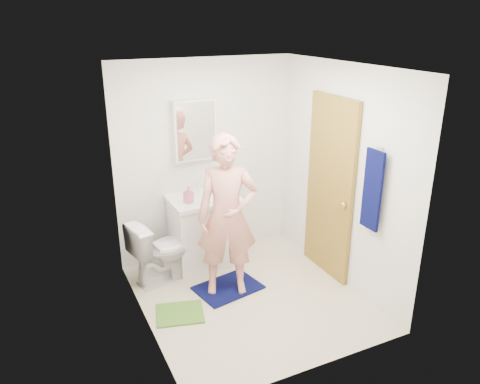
% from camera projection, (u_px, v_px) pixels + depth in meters
% --- Properties ---
extents(floor, '(2.20, 2.40, 0.02)m').
position_uv_depth(floor, '(250.00, 298.00, 5.01)').
color(floor, beige).
rests_on(floor, ground).
extents(ceiling, '(2.20, 2.40, 0.02)m').
position_uv_depth(ceiling, '(251.00, 65.00, 4.16)').
color(ceiling, white).
rests_on(ceiling, ground).
extents(wall_back, '(2.20, 0.02, 2.40)m').
position_uv_depth(wall_back, '(205.00, 160.00, 5.61)').
color(wall_back, silver).
rests_on(wall_back, ground).
extents(wall_front, '(2.20, 0.02, 2.40)m').
position_uv_depth(wall_front, '(321.00, 243.00, 3.57)').
color(wall_front, silver).
rests_on(wall_front, ground).
extents(wall_left, '(0.02, 2.40, 2.40)m').
position_uv_depth(wall_left, '(139.00, 211.00, 4.14)').
color(wall_left, silver).
rests_on(wall_left, ground).
extents(wall_right, '(0.02, 2.40, 2.40)m').
position_uv_depth(wall_right, '(342.00, 177.00, 5.03)').
color(wall_right, silver).
rests_on(wall_right, ground).
extents(vanity_cabinet, '(0.75, 0.55, 0.80)m').
position_uv_depth(vanity_cabinet, '(204.00, 232.00, 5.58)').
color(vanity_cabinet, white).
rests_on(vanity_cabinet, floor).
extents(countertop, '(0.79, 0.59, 0.05)m').
position_uv_depth(countertop, '(203.00, 199.00, 5.43)').
color(countertop, white).
rests_on(countertop, vanity_cabinet).
extents(sink_basin, '(0.40, 0.40, 0.03)m').
position_uv_depth(sink_basin, '(203.00, 198.00, 5.43)').
color(sink_basin, white).
rests_on(sink_basin, countertop).
extents(faucet, '(0.03, 0.03, 0.12)m').
position_uv_depth(faucet, '(198.00, 188.00, 5.55)').
color(faucet, silver).
rests_on(faucet, countertop).
extents(medicine_cabinet, '(0.50, 0.12, 0.70)m').
position_uv_depth(medicine_cabinet, '(194.00, 130.00, 5.35)').
color(medicine_cabinet, white).
rests_on(medicine_cabinet, wall_back).
extents(mirror_panel, '(0.46, 0.01, 0.66)m').
position_uv_depth(mirror_panel, '(196.00, 131.00, 5.30)').
color(mirror_panel, white).
rests_on(mirror_panel, wall_back).
extents(door, '(0.05, 0.80, 2.05)m').
position_uv_depth(door, '(330.00, 188.00, 5.20)').
color(door, '#A4802D').
rests_on(door, ground).
extents(door_knob, '(0.07, 0.07, 0.07)m').
position_uv_depth(door_knob, '(344.00, 205.00, 4.94)').
color(door_knob, gold).
rests_on(door_knob, door).
extents(towel, '(0.03, 0.24, 0.80)m').
position_uv_depth(towel, '(372.00, 190.00, 4.50)').
color(towel, '#060A3C').
rests_on(towel, wall_right).
extents(towel_hook, '(0.06, 0.02, 0.02)m').
position_uv_depth(towel_hook, '(380.00, 148.00, 4.37)').
color(towel_hook, silver).
rests_on(towel_hook, wall_right).
extents(toilet, '(0.80, 0.57, 0.74)m').
position_uv_depth(toilet, '(162.00, 250.00, 5.23)').
color(toilet, white).
rests_on(toilet, floor).
extents(bath_mat, '(0.76, 0.61, 0.02)m').
position_uv_depth(bath_mat, '(228.00, 288.00, 5.16)').
color(bath_mat, '#060A3C').
rests_on(bath_mat, floor).
extents(green_rug, '(0.55, 0.50, 0.02)m').
position_uv_depth(green_rug, '(180.00, 313.00, 4.72)').
color(green_rug, '#50862C').
rests_on(green_rug, floor).
extents(soap_dispenser, '(0.11, 0.11, 0.19)m').
position_uv_depth(soap_dispenser, '(188.00, 195.00, 5.24)').
color(soap_dispenser, '#D26285').
rests_on(soap_dispenser, countertop).
extents(toothbrush_cup, '(0.15, 0.15, 0.09)m').
position_uv_depth(toothbrush_cup, '(223.00, 187.00, 5.63)').
color(toothbrush_cup, '#873D86').
rests_on(toothbrush_cup, countertop).
extents(man, '(0.74, 0.61, 1.73)m').
position_uv_depth(man, '(227.00, 216.00, 4.82)').
color(man, tan).
rests_on(man, bath_mat).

